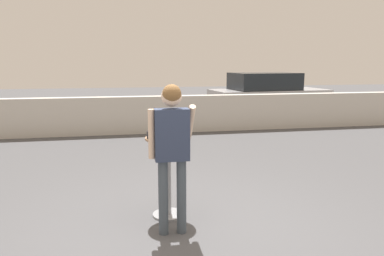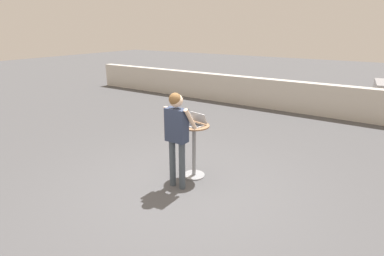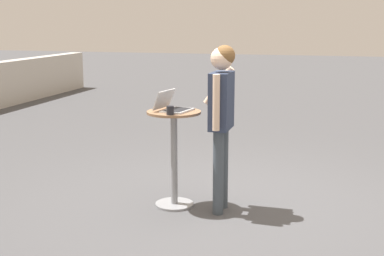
{
  "view_description": "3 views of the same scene",
  "coord_description": "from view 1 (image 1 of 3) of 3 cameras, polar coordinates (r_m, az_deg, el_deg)",
  "views": [
    {
      "loc": [
        -0.73,
        -3.97,
        1.94
      ],
      "look_at": [
        0.08,
        0.15,
        1.19
      ],
      "focal_mm": 35.0,
      "sensor_mm": 36.0,
      "label": 1
    },
    {
      "loc": [
        2.64,
        -3.79,
        2.7
      ],
      "look_at": [
        0.06,
        0.13,
        1.11
      ],
      "focal_mm": 28.0,
      "sensor_mm": 36.0,
      "label": 2
    },
    {
      "loc": [
        -5.33,
        -1.1,
        1.95
      ],
      "look_at": [
        -0.15,
        0.32,
        0.85
      ],
      "focal_mm": 50.0,
      "sensor_mm": 36.0,
      "label": 3
    }
  ],
  "objects": [
    {
      "name": "cafe_table",
      "position": [
        4.72,
        -3.65,
        -6.19
      ],
      "size": [
        0.56,
        0.56,
        1.02
      ],
      "color": "gray",
      "rests_on": "ground_plane"
    },
    {
      "name": "ground_plane",
      "position": [
        4.48,
        -0.67,
        -15.58
      ],
      "size": [
        50.0,
        50.0,
        0.0
      ],
      "primitive_type": "plane",
      "color": "#4C4C4F"
    },
    {
      "name": "parked_car_near_street",
      "position": [
        12.8,
        11.45,
        4.79
      ],
      "size": [
        3.98,
        2.03,
        1.58
      ],
      "color": "#9E9EA3",
      "rests_on": "ground_plane"
    },
    {
      "name": "standing_person",
      "position": [
        4.11,
        -3.1,
        -1.95
      ],
      "size": [
        0.52,
        0.37,
        1.7
      ],
      "color": "#424C56",
      "rests_on": "ground_plane"
    },
    {
      "name": "laptop",
      "position": [
        4.63,
        -3.61,
        -0.81
      ],
      "size": [
        0.4,
        0.38,
        0.21
      ],
      "color": "silver",
      "rests_on": "cafe_table"
    },
    {
      "name": "coffee_mug",
      "position": [
        4.56,
        -6.43,
        -1.03
      ],
      "size": [
        0.11,
        0.07,
        0.09
      ],
      "color": "#232328",
      "rests_on": "cafe_table"
    },
    {
      "name": "pavement_kerb",
      "position": [
        10.36,
        -7.02,
        2.04
      ],
      "size": [
        17.68,
        0.35,
        1.01
      ],
      "color": "beige",
      "rests_on": "ground_plane"
    }
  ]
}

